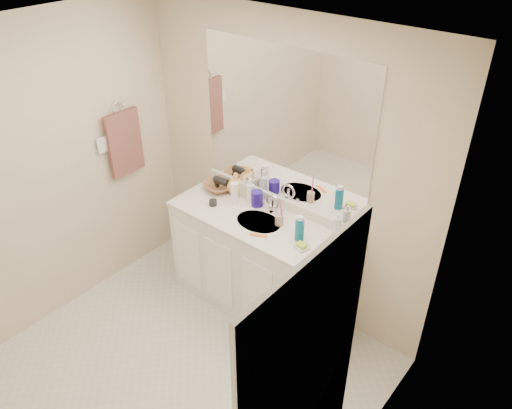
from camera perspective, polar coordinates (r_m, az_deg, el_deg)
The scene contains 29 objects.
floor at distance 3.92m, azimuth -9.60°, elevation -19.23°, with size 2.60×2.60×0.00m, color silver.
ceiling at distance 2.54m, azimuth -14.68°, elevation 16.67°, with size 2.60×2.60×0.02m, color white.
wall_back at distance 3.86m, azimuth 3.06°, elevation 3.89°, with size 2.60×0.02×2.40m, color beige.
wall_left at distance 4.04m, azimuth -23.71°, elevation 2.31°, with size 0.02×2.60×2.40m, color beige.
wall_right at distance 2.45m, azimuth 9.56°, elevation -17.20°, with size 0.02×2.60×2.40m, color beige.
vanity_cabinet at distance 4.12m, azimuth 0.44°, elevation -7.04°, with size 1.50×0.55×0.85m, color white.
countertop at distance 3.85m, azimuth 0.47°, elevation -2.01°, with size 1.52×0.57×0.03m, color white.
backsplash at distance 4.00m, azimuth 2.81°, elevation 0.29°, with size 1.52×0.03×0.08m, color white.
sink_basin at distance 3.84m, azimuth 0.28°, elevation -2.10°, with size 0.37×0.37×0.02m, color beige.
faucet at distance 3.92m, azimuth 1.94°, elevation -0.13°, with size 0.02×0.02×0.11m, color silver.
mirror at distance 3.70m, azimuth 3.16°, elevation 8.74°, with size 1.48×0.01×1.20m, color white.
blue_mug at distance 3.99m, azimuth 0.12°, elevation 0.69°, with size 0.09×0.09×0.13m, color #25148A.
tan_cup at distance 3.78m, azimuth 2.66°, elevation -1.74°, with size 0.06×0.06×0.09m, color tan.
toothbrush at distance 3.72m, azimuth 2.83°, elevation -0.43°, with size 0.01×0.01×0.19m, color #F4408A.
mouthwash_bottle at distance 3.62m, azimuth 4.99°, elevation -2.94°, with size 0.07×0.07×0.16m, color #0A6081.
clear_pump_bottle at distance 3.68m, azimuth 9.22°, elevation -2.59°, with size 0.06×0.06×0.16m, color silver.
soap_dish at distance 3.58m, azimuth 5.18°, elevation -4.87°, with size 0.10×0.08×0.01m, color silver.
green_soap at distance 3.57m, azimuth 5.20°, elevation -4.63°, with size 0.07×0.05×0.03m, color #BEE738.
orange_comb at distance 3.68m, azimuth 0.24°, elevation -3.54°, with size 0.13×0.03×0.01m, color orange.
dark_jar at distance 4.03m, azimuth -4.94°, elevation 0.21°, with size 0.06×0.06×0.05m, color black.
extra_white_bottle at distance 4.01m, azimuth -2.46°, elevation 1.29°, with size 0.06×0.06×0.18m, color white.
soap_bottle_white at distance 4.04m, azimuth -0.60°, elevation 1.73°, with size 0.08×0.08×0.20m, color white.
soap_bottle_cream at distance 4.11m, azimuth -1.25°, elevation 2.14°, with size 0.08×0.08×0.18m, color beige.
soap_bottle_yellow at distance 4.14m, azimuth -2.34°, elevation 2.43°, with size 0.15×0.15×0.19m, color #FDC062.
wicker_basket at distance 4.23m, azimuth -4.17°, elevation 2.10°, with size 0.26×0.26×0.06m, color brown.
hair_dryer at distance 4.19m, azimuth -4.00°, elevation 2.70°, with size 0.07×0.07×0.13m, color black.
towel_ring at distance 4.22m, azimuth -15.52°, elevation 10.53°, with size 0.11×0.11×0.01m, color silver.
hand_towel at distance 4.32m, azimuth -14.78°, elevation 6.80°, with size 0.04×0.32×0.55m, color #4E2D2A.
switch_plate at distance 4.22m, azimuth -17.19°, elevation 6.51°, with size 0.01×0.09×0.13m, color white.
Camera 1 is at (1.98, -1.45, 3.06)m, focal length 35.00 mm.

